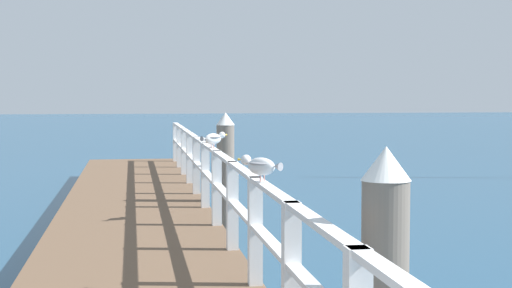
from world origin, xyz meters
TOP-DOWN VIEW (x-y plane):
  - pier_deck at (0.00, 9.69)m, footprint 2.22×19.39m
  - pier_railing at (1.03, 9.69)m, footprint 0.12×17.91m
  - dock_piling_far at (1.41, 11.14)m, footprint 0.29×0.29m
  - seagull_foreground at (1.03, 5.32)m, footprint 0.34×0.40m
  - seagull_background at (1.04, 9.34)m, footprint 0.40×0.34m

SIDE VIEW (x-z plane):
  - pier_deck at x=0.00m, z-range 0.00..0.44m
  - dock_piling_far at x=1.41m, z-range 0.01..1.85m
  - pier_railing at x=1.03m, z-range 0.55..1.52m
  - seagull_foreground at x=1.03m, z-range 1.43..1.64m
  - seagull_background at x=1.04m, z-range 1.43..1.64m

